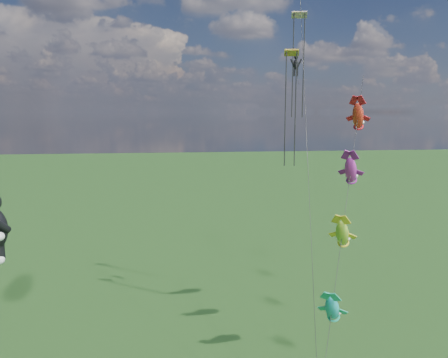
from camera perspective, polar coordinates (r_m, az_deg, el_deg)
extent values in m
sphere|color=white|center=(32.60, -27.23, -6.70)|extent=(0.59, 0.59, 0.59)
sphere|color=white|center=(34.06, -27.20, -9.36)|extent=(0.63, 0.63, 0.63)
cylinder|color=black|center=(27.16, 15.39, -5.33)|extent=(7.89, 13.76, 18.23)
ellipsoid|color=#1993BF|center=(25.20, 13.95, -16.06)|extent=(1.64, 2.12, 2.16)
ellipsoid|color=green|center=(26.80, 15.19, -6.85)|extent=(1.64, 2.12, 2.16)
ellipsoid|color=#D833B2|center=(29.02, 16.23, 1.14)|extent=(1.64, 2.12, 2.16)
ellipsoid|color=#E54719|center=(31.73, 17.11, 7.88)|extent=(1.64, 2.12, 2.16)
cylinder|color=black|center=(26.39, 10.91, 1.43)|extent=(3.47, 16.75, 24.57)
cube|color=#288C10|center=(31.82, 8.82, 16.01)|extent=(1.09, 0.74, 0.48)
cylinder|color=black|center=(31.46, 8.02, 8.74)|extent=(0.08, 0.08, 8.06)
cylinder|color=black|center=(31.65, 9.26, 8.71)|extent=(0.08, 0.08, 8.06)
cube|color=#2C34B8|center=(35.42, 9.81, 20.39)|extent=(1.24, 0.81, 0.51)
cylinder|color=black|center=(34.72, 8.99, 14.13)|extent=(0.08, 0.08, 7.81)
cylinder|color=black|center=(34.95, 10.29, 14.06)|extent=(0.08, 0.08, 7.81)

